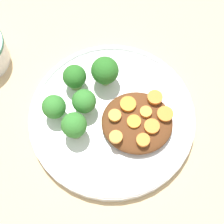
# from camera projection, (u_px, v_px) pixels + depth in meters

# --- Properties ---
(ground_plane) EXTENTS (4.00, 4.00, 0.00)m
(ground_plane) POSITION_uv_depth(u_px,v_px,m) (112.00, 120.00, 0.62)
(ground_plane) COLOR tan
(plate) EXTENTS (0.27, 0.27, 0.02)m
(plate) POSITION_uv_depth(u_px,v_px,m) (112.00, 117.00, 0.61)
(plate) COLOR white
(plate) RESTS_ON ground_plane
(stew_mound) EXTENTS (0.11, 0.11, 0.02)m
(stew_mound) POSITION_uv_depth(u_px,v_px,m) (137.00, 122.00, 0.59)
(stew_mound) COLOR #5B3319
(stew_mound) RESTS_ON plate
(broccoli_floret_0) EXTENTS (0.04, 0.04, 0.06)m
(broccoli_floret_0) POSITION_uv_depth(u_px,v_px,m) (74.00, 126.00, 0.57)
(broccoli_floret_0) COLOR #7FA85B
(broccoli_floret_0) RESTS_ON plate
(broccoli_floret_1) EXTENTS (0.04, 0.04, 0.05)m
(broccoli_floret_1) POSITION_uv_depth(u_px,v_px,m) (84.00, 102.00, 0.59)
(broccoli_floret_1) COLOR #759E51
(broccoli_floret_1) RESTS_ON plate
(broccoli_floret_2) EXTENTS (0.04, 0.04, 0.05)m
(broccoli_floret_2) POSITION_uv_depth(u_px,v_px,m) (54.00, 107.00, 0.58)
(broccoli_floret_2) COLOR #7FA85B
(broccoli_floret_2) RESTS_ON plate
(broccoli_floret_3) EXTENTS (0.04, 0.04, 0.05)m
(broccoli_floret_3) POSITION_uv_depth(u_px,v_px,m) (75.00, 77.00, 0.60)
(broccoli_floret_3) COLOR #759E51
(broccoli_floret_3) RESTS_ON plate
(broccoli_floret_4) EXTENTS (0.05, 0.05, 0.06)m
(broccoli_floret_4) POSITION_uv_depth(u_px,v_px,m) (105.00, 71.00, 0.60)
(broccoli_floret_4) COLOR #759E51
(broccoli_floret_4) RESTS_ON plate
(carrot_slice_0) EXTENTS (0.03, 0.03, 0.00)m
(carrot_slice_0) POSITION_uv_depth(u_px,v_px,m) (165.00, 112.00, 0.58)
(carrot_slice_0) COLOR orange
(carrot_slice_0) RESTS_ON stew_mound
(carrot_slice_1) EXTENTS (0.02, 0.02, 0.00)m
(carrot_slice_1) POSITION_uv_depth(u_px,v_px,m) (134.00, 121.00, 0.58)
(carrot_slice_1) COLOR orange
(carrot_slice_1) RESTS_ON stew_mound
(carrot_slice_2) EXTENTS (0.02, 0.02, 0.01)m
(carrot_slice_2) POSITION_uv_depth(u_px,v_px,m) (143.00, 140.00, 0.56)
(carrot_slice_2) COLOR orange
(carrot_slice_2) RESTS_ON stew_mound
(carrot_slice_3) EXTENTS (0.02, 0.02, 0.01)m
(carrot_slice_3) POSITION_uv_depth(u_px,v_px,m) (116.00, 137.00, 0.56)
(carrot_slice_3) COLOR orange
(carrot_slice_3) RESTS_ON stew_mound
(carrot_slice_4) EXTENTS (0.03, 0.03, 0.01)m
(carrot_slice_4) POSITION_uv_depth(u_px,v_px,m) (128.00, 104.00, 0.59)
(carrot_slice_4) COLOR orange
(carrot_slice_4) RESTS_ON stew_mound
(carrot_slice_5) EXTENTS (0.02, 0.02, 0.01)m
(carrot_slice_5) POSITION_uv_depth(u_px,v_px,m) (146.00, 110.00, 0.58)
(carrot_slice_5) COLOR orange
(carrot_slice_5) RESTS_ON stew_mound
(carrot_slice_6) EXTENTS (0.02, 0.02, 0.01)m
(carrot_slice_6) POSITION_uv_depth(u_px,v_px,m) (115.00, 115.00, 0.58)
(carrot_slice_6) COLOR orange
(carrot_slice_6) RESTS_ON stew_mound
(carrot_slice_7) EXTENTS (0.02, 0.02, 0.01)m
(carrot_slice_7) POSITION_uv_depth(u_px,v_px,m) (155.00, 97.00, 0.59)
(carrot_slice_7) COLOR orange
(carrot_slice_7) RESTS_ON stew_mound
(carrot_slice_8) EXTENTS (0.02, 0.02, 0.01)m
(carrot_slice_8) POSITION_uv_depth(u_px,v_px,m) (152.00, 126.00, 0.57)
(carrot_slice_8) COLOR orange
(carrot_slice_8) RESTS_ON stew_mound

